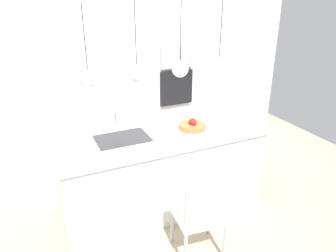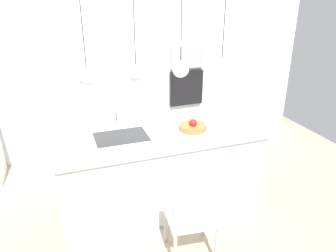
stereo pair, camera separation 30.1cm
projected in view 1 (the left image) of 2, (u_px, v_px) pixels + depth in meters
The scene contains 13 objects.
floor at pixel (161, 203), 3.96m from camera, with size 6.60×6.60×0.00m, color tan.
back_wall at pixel (116, 69), 4.84m from camera, with size 6.00×0.10×2.60m, color white.
kitchen_island at pixel (160, 169), 3.77m from camera, with size 2.33×0.92×0.95m.
sink_basin at pixel (122, 139), 3.43m from camera, with size 0.56×0.40×0.02m, color #2D2D30.
faucet at pixel (116, 119), 3.55m from camera, with size 0.02×0.17×0.22m.
fruit_bowl at pixel (192, 125), 3.65m from camera, with size 0.31×0.31×0.13m.
microwave at pixel (176, 57), 5.10m from camera, with size 0.54×0.08×0.34m, color #9E9EA3.
oven at pixel (176, 88), 5.30m from camera, with size 0.56×0.08×0.56m, color black.
chair_near at pixel (202, 212), 3.01m from camera, with size 0.50×0.48×0.88m.
pendant_light_left at pixel (88, 78), 3.05m from camera, with size 0.18×0.18×0.78m.
pendant_light_center_left at pixel (137, 73), 3.23m from camera, with size 0.18×0.18×0.78m.
pendant_light_center_right at pixel (180, 69), 3.42m from camera, with size 0.18×0.18×0.78m.
pendant_light_right at pixel (219, 65), 3.61m from camera, with size 0.18×0.18×0.78m.
Camera 1 is at (-1.29, -3.02, 2.40)m, focal length 34.74 mm.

